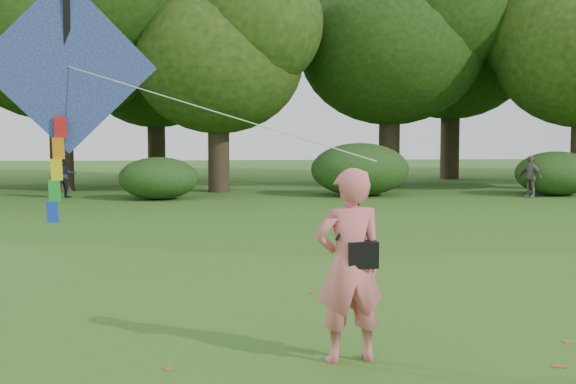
{
  "coord_description": "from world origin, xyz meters",
  "views": [
    {
      "loc": [
        -1.81,
        -7.31,
        2.29
      ],
      "look_at": [
        -0.98,
        2.0,
        1.5
      ],
      "focal_mm": 45.0,
      "sensor_mm": 36.0,
      "label": 1
    }
  ],
  "objects": [
    {
      "name": "ground",
      "position": [
        0.0,
        0.0,
        0.0
      ],
      "size": [
        100.0,
        100.0,
        0.0
      ],
      "primitive_type": "plane",
      "color": "#265114",
      "rests_on": "ground"
    },
    {
      "name": "man_kite_flyer",
      "position": [
        -0.58,
        -0.36,
        0.97
      ],
      "size": [
        0.77,
        0.56,
        1.93
      ],
      "primitive_type": "imported",
      "rotation": [
        0.0,
        0.0,
        3.29
      ],
      "color": "#E46B71",
      "rests_on": "ground"
    },
    {
      "name": "bystander_left",
      "position": [
        -7.24,
        17.92,
        0.79
      ],
      "size": [
        0.96,
        0.9,
        1.57
      ],
      "primitive_type": "imported",
      "rotation": [
        0.0,
        0.0,
        0.53
      ],
      "color": "#22252D",
      "rests_on": "ground"
    },
    {
      "name": "bystander_right",
      "position": [
        8.75,
        16.74,
        0.72
      ],
      "size": [
        0.77,
        0.9,
        1.45
      ],
      "primitive_type": "imported",
      "rotation": [
        0.0,
        0.0,
        -0.96
      ],
      "color": "slate",
      "rests_on": "ground"
    },
    {
      "name": "crossbody_bag",
      "position": [
        -0.47,
        -0.39,
        1.09
      ],
      "size": [
        0.43,
        0.2,
        0.74
      ],
      "color": "black",
      "rests_on": "ground"
    },
    {
      "name": "flying_kite",
      "position": [
        -3.68,
        1.65,
        3.01
      ],
      "size": [
        4.42,
        2.33,
        2.96
      ],
      "color": "#2940B2",
      "rests_on": "ground"
    },
    {
      "name": "tree_line",
      "position": [
        1.67,
        22.88,
        5.6
      ],
      "size": [
        54.7,
        15.3,
        9.48
      ],
      "color": "#3A2D1E",
      "rests_on": "ground"
    },
    {
      "name": "shrub_band",
      "position": [
        -0.72,
        17.6,
        0.86
      ],
      "size": [
        39.15,
        3.22,
        1.88
      ],
      "color": "#264919",
      "rests_on": "ground"
    },
    {
      "name": "fallen_leaves",
      "position": [
        -1.37,
        1.45,
        0.01
      ],
      "size": [
        9.79,
        11.53,
        0.01
      ],
      "color": "brown",
      "rests_on": "ground"
    }
  ]
}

